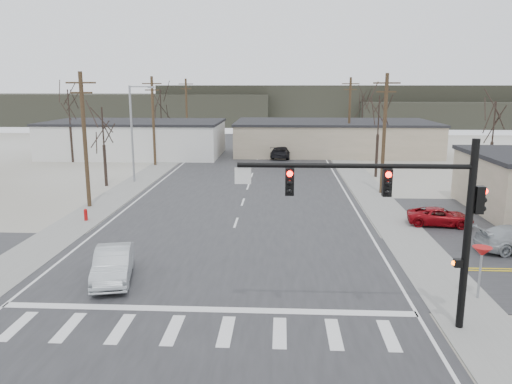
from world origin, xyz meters
TOP-DOWN VIEW (x-y plane):
  - ground at (0.00, 0.00)m, footprint 140.00×140.00m
  - main_road at (0.00, 15.00)m, footprint 18.00×110.00m
  - cross_road at (0.00, 0.00)m, footprint 90.00×10.00m
  - sidewalk_left at (-10.60, 20.00)m, footprint 3.00×90.00m
  - sidewalk_right at (10.60, 20.00)m, footprint 3.00×90.00m
  - traffic_signal_mast at (7.89, -6.20)m, footprint 8.95×0.43m
  - fire_hydrant at (-10.20, 8.00)m, footprint 0.24×0.24m
  - yield_sign at (11.50, -3.50)m, footprint 0.80×0.80m
  - building_left_far at (-16.00, 40.00)m, footprint 22.30×12.30m
  - building_right_far at (10.00, 44.00)m, footprint 26.30×14.30m
  - upole_left_b at (-11.50, 12.00)m, footprint 2.20×0.30m
  - upole_left_c at (-11.50, 32.00)m, footprint 2.20×0.30m
  - upole_left_d at (-11.50, 52.00)m, footprint 2.20×0.30m
  - upole_right_a at (11.50, 18.00)m, footprint 2.20×0.30m
  - upole_right_b at (11.50, 40.00)m, footprint 2.20×0.30m
  - streetlight_main at (-10.80, 22.00)m, footprint 2.40×0.25m
  - tree_left_near at (-13.00, 20.00)m, footprint 3.30×3.30m
  - tree_right_mid at (12.50, 26.00)m, footprint 3.74×3.74m
  - tree_left_far at (-14.00, 46.00)m, footprint 3.96×3.96m
  - tree_right_far at (15.00, 52.00)m, footprint 3.52×3.52m
  - tree_lot at (22.00, 22.00)m, footprint 3.52×3.52m
  - tree_left_mid at (-22.00, 34.00)m, footprint 3.96×3.96m
  - hill_left at (-35.00, 92.00)m, footprint 70.00×18.00m
  - hill_center at (15.00, 96.00)m, footprint 80.00×18.00m
  - hill_right at (50.00, 90.00)m, footprint 60.00×18.00m
  - sedan_crossing at (-4.85, -2.23)m, footprint 2.58×4.86m
  - car_far_a at (3.14, 38.62)m, footprint 3.40×6.23m
  - car_far_b at (-7.50, 51.69)m, footprint 2.41×4.06m
  - car_parked_red at (13.39, 8.09)m, footprint 4.36×2.46m

SIDE VIEW (x-z plane):
  - ground at x=0.00m, z-range 0.00..0.00m
  - cross_road at x=0.00m, z-range 0.00..0.04m
  - main_road at x=0.00m, z-range 0.00..0.05m
  - sidewalk_left at x=-10.60m, z-range 0.00..0.06m
  - sidewalk_right at x=10.60m, z-range 0.00..0.06m
  - fire_hydrant at x=-10.20m, z-range 0.02..0.89m
  - car_parked_red at x=13.39m, z-range 0.03..1.18m
  - car_far_b at x=-7.50m, z-range 0.05..1.34m
  - sedan_crossing at x=-4.85m, z-range 0.05..1.57m
  - car_far_a at x=3.14m, z-range 0.05..1.76m
  - yield_sign at x=11.50m, z-range 0.89..3.24m
  - building_right_far at x=10.00m, z-range 0.00..4.30m
  - building_left_far at x=-16.00m, z-range 0.01..4.51m
  - hill_right at x=50.00m, z-range 0.00..5.50m
  - hill_left at x=-35.00m, z-range 0.00..7.00m
  - hill_center at x=15.00m, z-range 0.00..9.00m
  - traffic_signal_mast at x=7.89m, z-range 1.07..8.27m
  - streetlight_main at x=-10.80m, z-range 0.59..9.59m
  - upole_left_b at x=-11.50m, z-range 0.22..10.22m
  - upole_left_c at x=-11.50m, z-range 0.22..10.22m
  - upole_left_d at x=-11.50m, z-range 0.22..10.22m
  - upole_right_a at x=11.50m, z-range 0.22..10.22m
  - upole_right_b at x=11.50m, z-range 0.22..10.22m
  - tree_left_near at x=-13.00m, z-range 1.55..8.90m
  - tree_right_far at x=15.00m, z-range 1.66..9.50m
  - tree_lot at x=22.00m, z-range 1.66..9.50m
  - tree_right_mid at x=12.50m, z-range 1.77..10.10m
  - tree_left_far at x=-14.00m, z-range 1.87..10.69m
  - tree_left_mid at x=-22.00m, z-range 1.87..10.69m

